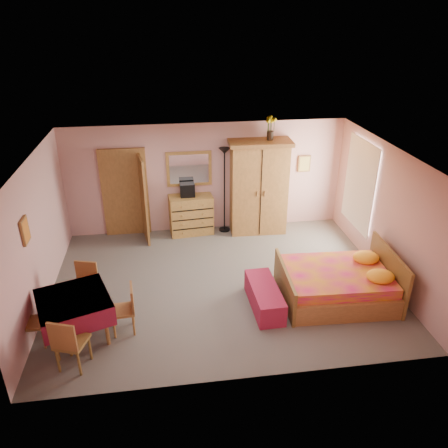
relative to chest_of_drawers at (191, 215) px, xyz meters
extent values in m
plane|color=#66615A|center=(0.40, -2.28, -0.47)|extent=(6.50, 6.50, 0.00)
plane|color=brown|center=(0.40, -2.28, 2.13)|extent=(6.50, 6.50, 0.00)
cube|color=#C6918F|center=(0.40, 0.22, 0.83)|extent=(6.50, 0.10, 2.60)
cube|color=#C6918F|center=(0.40, -4.78, 0.83)|extent=(6.50, 0.10, 2.60)
cube|color=#C6918F|center=(-2.85, -2.28, 0.83)|extent=(0.10, 5.00, 2.60)
cube|color=#C6918F|center=(3.65, -2.28, 0.83)|extent=(0.10, 5.00, 2.60)
cube|color=#9E6B35|center=(-1.50, 0.19, 0.55)|extent=(1.06, 0.12, 2.15)
cube|color=white|center=(3.61, -1.08, 0.98)|extent=(0.08, 1.40, 1.95)
cube|color=orange|center=(-2.82, -2.88, 1.23)|extent=(0.04, 0.32, 0.42)
cube|color=#D8BF59|center=(2.75, 0.19, 1.08)|extent=(0.30, 0.04, 0.40)
cube|color=#B0803B|center=(0.00, 0.00, 0.00)|extent=(1.05, 0.59, 0.95)
cube|color=white|center=(0.00, 0.21, 1.08)|extent=(1.05, 0.06, 0.83)
cube|color=black|center=(-0.07, 0.01, 0.63)|extent=(0.34, 0.25, 0.31)
cube|color=black|center=(0.80, 0.01, 0.56)|extent=(0.34, 0.34, 2.06)
cube|color=#AB753A|center=(1.59, -0.09, 0.64)|extent=(1.45, 0.79, 2.23)
cube|color=yellow|center=(1.82, -0.07, 2.03)|extent=(0.22, 0.22, 0.54)
cube|color=#D01460|center=(2.44, -3.04, -0.01)|extent=(2.10, 1.69, 0.94)
cube|color=maroon|center=(1.07, -3.13, -0.26)|extent=(0.50, 1.28, 0.42)
cube|color=maroon|center=(-2.12, -3.51, -0.08)|extent=(1.36, 1.36, 0.78)
cube|color=olive|center=(-2.08, -4.16, -0.01)|extent=(0.53, 0.53, 0.92)
cube|color=#936032|center=(-2.09, -2.76, -0.03)|extent=(0.50, 0.50, 0.89)
cube|color=#9F6B35|center=(-2.77, -3.56, -0.06)|extent=(0.38, 0.38, 0.83)
cube|color=#AC763A|center=(-1.39, -3.44, -0.05)|extent=(0.41, 0.41, 0.85)
camera|label=1|loc=(-0.57, -9.43, 4.36)|focal=35.00mm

